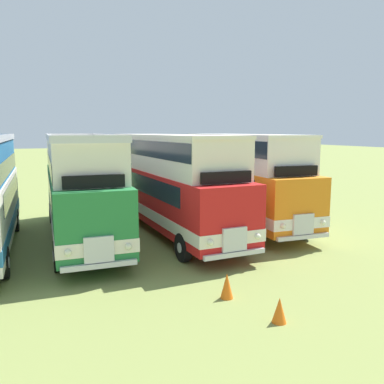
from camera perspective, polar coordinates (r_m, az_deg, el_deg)
The scene contains 5 objects.
bus_sixth_in_row at distance 17.80m, azimuth -15.66°, elevation 1.00°, with size 2.93×11.29×4.52m.
bus_seventh_in_row at distance 18.33m, azimuth -3.18°, elevation 1.88°, with size 2.91×11.69×4.49m.
bus_eighth_in_row at distance 20.28m, azimuth 7.17°, elevation 2.47°, with size 3.11×10.59×4.49m.
cone_near_end at distance 11.50m, azimuth 5.00°, elevation -13.18°, with size 0.36×0.36×0.73m, color orange.
cone_mid_row at distance 10.37m, azimuth 12.37°, elevation -16.15°, with size 0.36×0.36×0.64m, color orange.
Camera 1 is at (3.89, -17.07, 4.64)m, focal length 37.34 mm.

